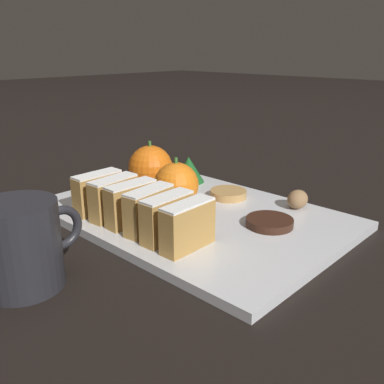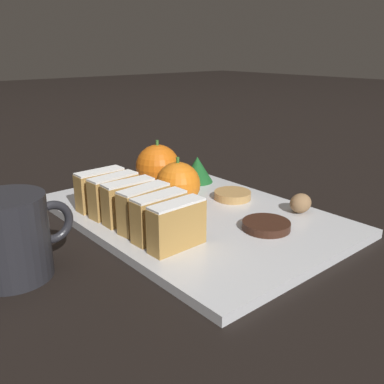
{
  "view_description": "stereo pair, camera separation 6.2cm",
  "coord_description": "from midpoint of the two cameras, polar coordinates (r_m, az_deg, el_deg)",
  "views": [
    {
      "loc": [
        -0.43,
        -0.4,
        0.24
      ],
      "look_at": [
        0.0,
        0.0,
        0.04
      ],
      "focal_mm": 40.0,
      "sensor_mm": 36.0,
      "label": 1
    },
    {
      "loc": [
        -0.38,
        -0.45,
        0.24
      ],
      "look_at": [
        0.0,
        0.0,
        0.04
      ],
      "focal_mm": 40.0,
      "sensor_mm": 36.0,
      "label": 2
    }
  ],
  "objects": [
    {
      "name": "orange_far",
      "position": [
        0.64,
        -4.6,
        1.01
      ],
      "size": [
        0.07,
        0.07,
        0.08
      ],
      "color": "orange",
      "rests_on": "serving_platter"
    },
    {
      "name": "stollen_slice_front",
      "position": [
        0.51,
        -4.07,
        -4.59
      ],
      "size": [
        0.07,
        0.03,
        0.06
      ],
      "color": "#B28442",
      "rests_on": "serving_platter"
    },
    {
      "name": "stollen_slice_second",
      "position": [
        0.53,
        -6.65,
        -3.49
      ],
      "size": [
        0.07,
        0.03,
        0.06
      ],
      "color": "#B28442",
      "rests_on": "serving_platter"
    },
    {
      "name": "evergreen_sprig",
      "position": [
        0.76,
        -2.79,
        3.01
      ],
      "size": [
        0.06,
        0.06,
        0.05
      ],
      "color": "#195623",
      "rests_on": "serving_platter"
    },
    {
      "name": "ground_plane",
      "position": [
        0.63,
        -2.8,
        -3.64
      ],
      "size": [
        6.0,
        6.0,
        0.0
      ],
      "primitive_type": "plane",
      "color": "black"
    },
    {
      "name": "serving_platter",
      "position": [
        0.63,
        -2.81,
        -3.14
      ],
      "size": [
        0.3,
        0.43,
        0.01
      ],
      "color": "silver",
      "rests_on": "ground_plane"
    },
    {
      "name": "orange_near",
      "position": [
        0.73,
        -8.0,
        3.23
      ],
      "size": [
        0.07,
        0.07,
        0.08
      ],
      "color": "orange",
      "rests_on": "serving_platter"
    },
    {
      "name": "walnut",
      "position": [
        0.65,
        11.27,
        -1.01
      ],
      "size": [
        0.03,
        0.03,
        0.03
      ],
      "color": "#8E6B47",
      "rests_on": "serving_platter"
    },
    {
      "name": "gingerbread_cookie",
      "position": [
        0.69,
        2.11,
        -0.23
      ],
      "size": [
        0.06,
        0.06,
        0.01
      ],
      "color": "tan",
      "rests_on": "serving_platter"
    },
    {
      "name": "stollen_slice_fifth",
      "position": [
        0.61,
        -13.25,
        -0.81
      ],
      "size": [
        0.07,
        0.03,
        0.06
      ],
      "color": "#B28442",
      "rests_on": "serving_platter"
    },
    {
      "name": "stollen_slice_third",
      "position": [
        0.56,
        -8.91,
        -2.46
      ],
      "size": [
        0.08,
        0.03,
        0.06
      ],
      "color": "#B28442",
      "rests_on": "serving_platter"
    },
    {
      "name": "chocolate_cookie",
      "position": [
        0.58,
        7.32,
        -4.08
      ],
      "size": [
        0.06,
        0.06,
        0.01
      ],
      "color": "#381E14",
      "rests_on": "serving_platter"
    },
    {
      "name": "stollen_slice_sixth",
      "position": [
        0.64,
        -15.16,
        -0.09
      ],
      "size": [
        0.07,
        0.03,
        0.06
      ],
      "color": "#B28442",
      "rests_on": "serving_platter"
    },
    {
      "name": "stollen_slice_fourth",
      "position": [
        0.59,
        -11.12,
        -1.58
      ],
      "size": [
        0.07,
        0.03,
        0.06
      ],
      "color": "#B28442",
      "rests_on": "serving_platter"
    },
    {
      "name": "coffee_mug",
      "position": [
        0.49,
        -25.21,
        -6.48
      ],
      "size": [
        0.12,
        0.08,
        0.09
      ],
      "color": "#232328",
      "rests_on": "ground_plane"
    }
  ]
}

